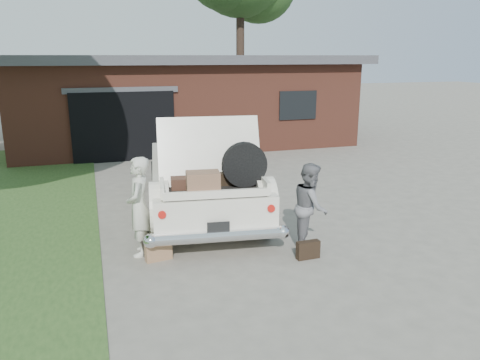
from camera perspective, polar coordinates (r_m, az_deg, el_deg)
name	(u,v)px	position (r m, az deg, el deg)	size (l,w,h in m)	color
ground	(250,249)	(8.26, 1.28, -8.42)	(90.00, 90.00, 0.00)	gray
house	(180,98)	(19.03, -7.30, 9.93)	(12.80, 7.80, 3.30)	brown
sedan	(201,174)	(10.11, -4.74, 0.79)	(2.84, 5.79, 2.22)	white
woman_left	(139,207)	(7.96, -12.22, -3.20)	(0.61, 0.40, 1.68)	beige
woman_right	(310,206)	(8.16, 8.57, -3.18)	(0.74, 0.58, 1.52)	slate
suitcase_left	(158,250)	(7.90, -9.91, -8.46)	(0.44, 0.14, 0.34)	#A07551
suitcase_right	(308,250)	(7.93, 8.30, -8.43)	(0.39, 0.13, 0.31)	black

